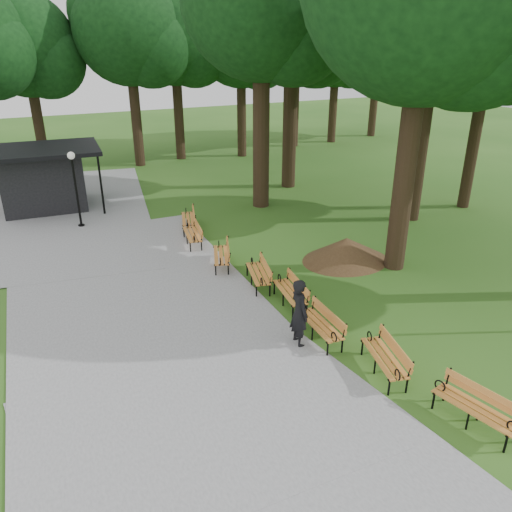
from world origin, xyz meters
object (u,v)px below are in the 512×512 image
bench_7 (188,219)px  lawn_tree_4 (293,20)px  lawn_tree_1 (437,25)px  bench_2 (320,325)px  bench_1 (384,358)px  dirt_mound (346,249)px  bench_6 (192,234)px  bench_4 (258,274)px  lamp_post (74,174)px  bench_5 (221,255)px  bench_0 (475,408)px  kiosk (43,178)px  person (299,313)px  lawn_tree_5 (491,42)px  bench_3 (290,292)px

bench_7 → lawn_tree_4: 11.68m
lawn_tree_1 → bench_2: bearing=-145.2°
bench_1 → bench_2: bearing=-148.5°
dirt_mound → bench_6: 6.13m
bench_2 → bench_6: (-0.76, 8.12, 0.00)m
bench_4 → lawn_tree_4: (7.17, 10.37, 8.08)m
lamp_post → lawn_tree_4: 13.22m
dirt_mound → lawn_tree_1: size_ratio=0.25×
dirt_mound → bench_5: (-4.37, 1.61, -0.01)m
bench_4 → bench_7: (-0.23, 6.33, 0.00)m
dirt_mound → bench_5: size_ratio=1.48×
bench_0 → bench_6: (-1.84, 12.42, 0.00)m
bench_4 → bench_5: same height
bench_6 → lawn_tree_1: 12.86m
kiosk → lawn_tree_4: lawn_tree_4 is taller
lamp_post → bench_2: 13.23m
lamp_post → bench_0: 17.61m
bench_7 → lawn_tree_4: bearing=135.8°
person → bench_1: bearing=-145.4°
bench_1 → lawn_tree_5: lawn_tree_5 is taller
kiosk → lawn_tree_1: (14.91, -9.29, 6.68)m
person → bench_4: bearing=-5.4°
bench_7 → lawn_tree_1: lawn_tree_1 is taller
lawn_tree_4 → lawn_tree_1: bearing=-73.0°
kiosk → bench_3: bearing=-62.7°
bench_1 → person: bearing=-133.5°
bench_1 → bench_6: bearing=-156.6°
lawn_tree_4 → lawn_tree_5: 9.34m
kiosk → bench_0: bearing=-67.2°
bench_6 → person: bearing=11.1°
person → bench_1: (1.21, -2.05, -0.53)m
lamp_post → bench_7: size_ratio=1.75×
bench_0 → bench_4: (-1.13, 7.95, 0.00)m
bench_6 → bench_4: bearing=19.4°
bench_2 → bench_0: bearing=17.8°
bench_5 → lawn_tree_4: (7.66, 8.37, 8.08)m
bench_5 → bench_7: (0.27, 4.34, 0.00)m
bench_4 → bench_5: (-0.50, 1.99, 0.00)m
kiosk → bench_7: (5.23, -5.85, -1.05)m
dirt_mound → bench_3: (-3.59, -2.01, -0.01)m
lawn_tree_4 → bench_0: bearing=-108.2°
lamp_post → bench_0: bearing=-71.6°
lamp_post → dirt_mound: lamp_post is taller
bench_5 → bench_6: bearing=-154.2°
bench_0 → lawn_tree_1: lawn_tree_1 is taller
dirt_mound → lawn_tree_5: lawn_tree_5 is taller
bench_5 → lawn_tree_5: lawn_tree_5 is taller
bench_5 → lamp_post: bearing=-128.7°
person → lawn_tree_4: (7.76, 13.97, 7.56)m
bench_1 → lamp_post: bearing=-144.7°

